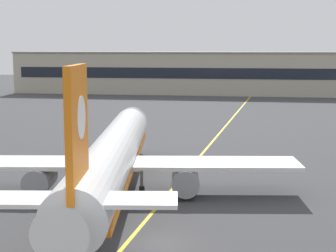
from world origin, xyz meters
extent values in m
plane|color=#3D3D3F|center=(0.00, 0.00, 0.00)|extent=(400.00, 400.00, 0.00)
cube|color=yellow|center=(0.00, 30.00, 0.00)|extent=(12.25, 179.62, 0.01)
cylinder|color=white|center=(-5.85, 10.65, 3.50)|extent=(8.94, 36.17, 3.80)
cone|color=white|center=(-8.63, 29.75, 3.50)|extent=(3.95, 3.09, 3.61)
cone|color=white|center=(-3.06, -8.55, 3.90)|extent=(3.22, 3.18, 2.85)
cube|color=orange|center=(-5.85, 10.65, 2.46)|extent=(8.45, 33.31, 0.44)
cube|color=black|center=(-8.36, 27.87, 4.17)|extent=(2.98, 1.50, 0.60)
cube|color=white|center=(-5.94, 11.24, 2.65)|extent=(32.36, 9.36, 0.36)
cylinder|color=gray|center=(-11.93, 9.36, 1.43)|extent=(2.79, 3.89, 2.30)
cylinder|color=black|center=(-12.19, 11.19, 1.43)|extent=(1.96, 0.46, 1.95)
cylinder|color=gray|center=(0.34, 11.15, 1.43)|extent=(2.79, 3.89, 2.30)
cylinder|color=black|center=(0.08, 12.98, 1.43)|extent=(1.96, 0.46, 1.95)
cube|color=orange|center=(-3.58, -4.99, 8.05)|extent=(1.09, 4.81, 7.20)
cylinder|color=white|center=(-3.62, -4.69, 8.77)|extent=(0.78, 2.44, 2.40)
cube|color=white|center=(-3.49, -5.58, 4.36)|extent=(11.29, 4.35, 0.24)
cylinder|color=#4C4C51|center=(-7.94, 25.00, 1.48)|extent=(0.24, 0.24, 1.60)
cylinder|color=black|center=(-7.94, 25.00, 0.45)|extent=(0.53, 0.95, 0.90)
cylinder|color=#4C4C51|center=(-8.14, 8.30, 1.77)|extent=(0.24, 0.24, 1.60)
cylinder|color=black|center=(-8.14, 8.30, 0.65)|extent=(0.58, 1.34, 1.30)
cylinder|color=#4C4C51|center=(-2.99, 9.05, 1.77)|extent=(0.24, 0.24, 1.60)
cylinder|color=black|center=(-2.99, 9.05, 0.65)|extent=(0.58, 1.34, 1.30)
cube|color=#B2A893|center=(-2.20, 111.89, 5.48)|extent=(114.72, 12.00, 10.97)
cube|color=black|center=(-2.20, 105.84, 5.88)|extent=(110.13, 0.12, 2.80)
cube|color=gray|center=(-2.20, 111.89, 11.17)|extent=(115.12, 12.40, 0.40)
camera|label=1|loc=(5.91, -32.56, 12.58)|focal=57.03mm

